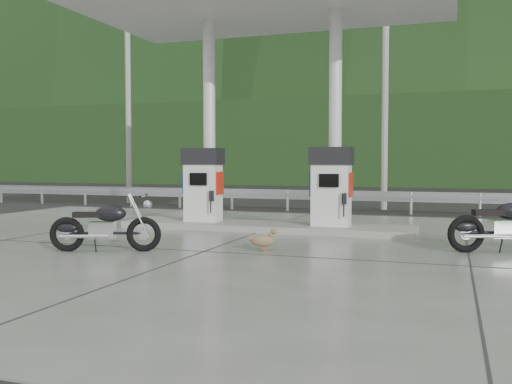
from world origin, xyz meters
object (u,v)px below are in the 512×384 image
(gas_pump_right, at_px, (331,187))
(duck, at_px, (263,241))
(gas_pump_left, at_px, (203,185))
(motorcycle_left, at_px, (105,227))
(motorcycle_right, at_px, (507,225))

(gas_pump_right, relative_size, duck, 3.61)
(gas_pump_left, distance_m, duck, 4.14)
(gas_pump_right, height_order, motorcycle_left, gas_pump_right)
(gas_pump_right, distance_m, motorcycle_right, 4.00)
(gas_pump_left, relative_size, gas_pump_right, 1.00)
(gas_pump_left, height_order, gas_pump_right, same)
(gas_pump_right, relative_size, motorcycle_left, 0.96)
(gas_pump_left, xyz_separation_m, motorcycle_left, (-0.10, -4.05, -0.60))
(gas_pump_left, bearing_deg, motorcycle_left, -91.39)
(gas_pump_right, distance_m, duck, 3.29)
(motorcycle_right, bearing_deg, gas_pump_left, 142.82)
(gas_pump_left, relative_size, motorcycle_left, 0.96)
(motorcycle_left, bearing_deg, gas_pump_right, 31.78)
(gas_pump_right, bearing_deg, duck, -101.16)
(gas_pump_right, relative_size, motorcycle_right, 0.89)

